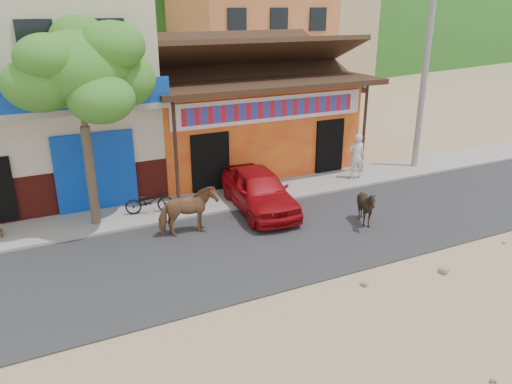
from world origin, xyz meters
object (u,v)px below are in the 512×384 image
utility_pole (425,67)px  scooter (149,201)px  pedestrian (356,156)px  tree (85,126)px  cow_dark (366,207)px  red_car (259,190)px  cow_tan (188,211)px

utility_pole → scooter: size_ratio=5.27×
utility_pole → pedestrian: bearing=-176.5°
tree → pedestrian: tree is taller
cow_dark → red_car: red_car is taller
tree → scooter: size_ratio=3.95×
tree → utility_pole: size_ratio=0.75×
cow_tan → pedestrian: (7.33, 1.85, 0.23)m
cow_tan → tree: bearing=49.7°
tree → cow_tan: (2.34, -1.84, -2.37)m
cow_tan → scooter: 2.01m
red_car → pedestrian: size_ratio=2.34×
tree → cow_dark: bearing=-25.7°
pedestrian → cow_tan: bearing=28.3°
tree → cow_tan: tree is taller
red_car → tree: bearing=173.3°
scooter → pedestrian: (7.99, -0.04, 0.47)m
pedestrian → tree: bearing=14.2°
cow_dark → red_car: (-2.40, 2.49, 0.10)m
tree → cow_dark: tree is taller
cow_tan → scooter: (-0.67, 1.88, -0.23)m
red_car → scooter: size_ratio=2.67×
scooter → pedestrian: bearing=-78.9°
red_car → pedestrian: pedestrian is taller
utility_pole → scooter: 11.69m
utility_pole → cow_dark: bearing=-145.0°
tree → utility_pole: (12.80, 0.20, 1.00)m
utility_pole → cow_tan: (-10.46, -2.04, -3.37)m
tree → red_car: bearing=-12.0°
utility_pole → pedestrian: size_ratio=4.62×
tree → scooter: (1.67, 0.05, -2.60)m
cow_dark → red_car: bearing=-162.9°
scooter → pedestrian: 8.01m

